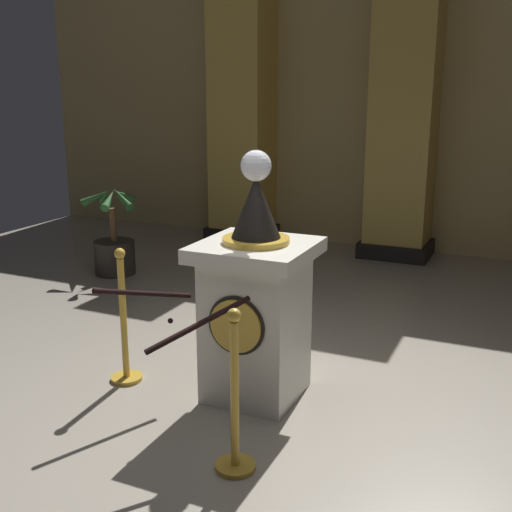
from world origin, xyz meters
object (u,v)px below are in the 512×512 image
Objects in this scene: stanchion_near at (124,335)px; potted_palm_left at (114,247)px; stanchion_far at (235,415)px; pedestal_clock at (256,304)px.

potted_palm_left is (-1.83, 2.32, -0.04)m from stanchion_near.
stanchion_far is 4.34m from potted_palm_left.
stanchion_far is at bearing -28.84° from stanchion_near.
potted_palm_left is (-3.11, 3.02, -0.02)m from stanchion_far.
stanchion_near is 1.05× the size of stanchion_far.
pedestal_clock reaches higher than potted_palm_left.
pedestal_clock reaches higher than stanchion_far.
stanchion_near is at bearing -51.72° from potted_palm_left.
stanchion_near reaches higher than stanchion_far.
pedestal_clock is 1.07m from stanchion_near.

